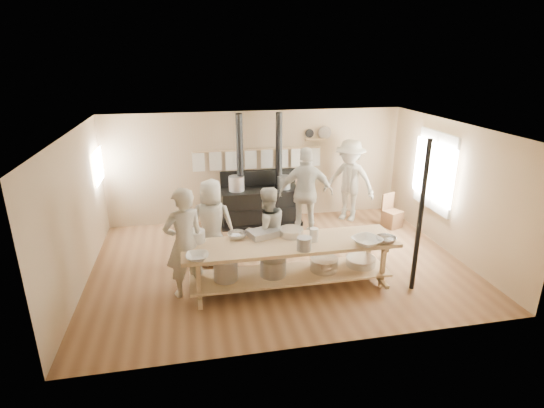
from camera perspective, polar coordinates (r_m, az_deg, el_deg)
name	(u,v)px	position (r m, az deg, el deg)	size (l,w,h in m)	color
ground	(279,263)	(8.27, 0.95, -7.96)	(7.00, 7.00, 0.00)	brown
room_shell	(280,183)	(7.66, 1.02, 2.89)	(7.00, 7.00, 7.00)	tan
window_right	(435,171)	(9.54, 21.08, 4.16)	(0.09, 1.50, 1.65)	beige
left_opening	(98,166)	(9.62, -22.30, 4.74)	(0.00, 0.90, 0.90)	white
stove	(260,202)	(9.98, -1.62, 0.23)	(1.90, 0.75, 2.60)	black
towel_rail	(258,157)	(9.96, -1.92, 6.37)	(3.00, 0.04, 0.47)	tan
back_wall_shelf	(318,135)	(10.23, 6.24, 9.20)	(0.63, 0.14, 0.32)	tan
prep_table	(290,260)	(7.25, 2.42, -7.52)	(3.60, 0.90, 0.85)	tan
support_post	(420,218)	(7.30, 19.30, -1.79)	(0.08, 0.08, 2.60)	black
cook_far_left	(184,243)	(7.02, -11.70, -5.12)	(0.68, 0.45, 1.87)	#B7B2A2
cook_left	(267,231)	(7.62, -0.72, -3.62)	(0.80, 0.62, 1.64)	#B7B2A2
cook_center	(212,224)	(7.96, -8.08, -2.61)	(0.82, 0.54, 1.69)	#B7B2A2
cook_right	(306,193)	(9.16, 4.61, 1.51)	(1.16, 0.48, 1.99)	#B7B2A2
cook_by_window	(349,181)	(10.23, 10.34, 3.12)	(1.27, 0.73, 1.96)	#B7B2A2
chair	(392,217)	(10.25, 15.77, -1.73)	(0.47, 0.47, 0.78)	brown
bowl_white_a	(197,257)	(6.62, -10.03, -7.00)	(0.35, 0.35, 0.09)	white
bowl_steel_a	(237,236)	(7.25, -4.72, -4.26)	(0.32, 0.32, 0.10)	silver
bowl_white_b	(367,241)	(7.17, 12.65, -4.91)	(0.47, 0.47, 0.11)	white
bowl_steel_b	(386,240)	(7.31, 15.09, -4.68)	(0.33, 0.33, 0.10)	silver
roasting_pan	(264,233)	(7.31, -1.10, -3.94)	(0.51, 0.34, 0.11)	#B2B2B7
mixing_bowl_large	(291,232)	(7.32, 2.60, -3.81)	(0.42, 0.42, 0.13)	silver
bucket_galv	(304,244)	(6.81, 4.34, -5.35)	(0.23, 0.23, 0.22)	gray
deep_bowl_enamel	(196,236)	(7.19, -10.22, -4.29)	(0.31, 0.31, 0.20)	white
pitcher	(314,235)	(7.13, 5.66, -4.15)	(0.15, 0.15, 0.23)	white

